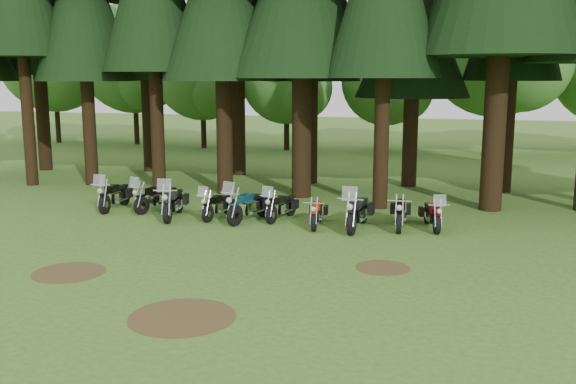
# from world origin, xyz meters

# --- Properties ---
(ground) EXTENTS (120.00, 120.00, 0.00)m
(ground) POSITION_xyz_m (0.00, 0.00, 0.00)
(ground) COLOR #3E6B24
(ground) RESTS_ON ground
(decid_0) EXTENTS (8.00, 7.78, 10.00)m
(decid_0) POSITION_xyz_m (-22.10, 25.26, 5.90)
(decid_0) COLOR black
(decid_0) RESTS_ON ground
(decid_1) EXTENTS (7.91, 7.69, 9.88)m
(decid_1) POSITION_xyz_m (-15.99, 25.76, 5.83)
(decid_1) COLOR black
(decid_1) RESTS_ON ground
(decid_2) EXTENTS (6.72, 6.53, 8.40)m
(decid_2) POSITION_xyz_m (-10.43, 24.78, 4.95)
(decid_2) COLOR black
(decid_2) RESTS_ON ground
(decid_3) EXTENTS (6.12, 5.95, 7.65)m
(decid_3) POSITION_xyz_m (-4.71, 25.13, 4.51)
(decid_3) COLOR black
(decid_3) RESTS_ON ground
(decid_4) EXTENTS (5.93, 5.76, 7.41)m
(decid_4) POSITION_xyz_m (1.58, 26.32, 4.37)
(decid_4) COLOR black
(decid_4) RESTS_ON ground
(decid_5) EXTENTS (8.45, 8.21, 10.56)m
(decid_5) POSITION_xyz_m (8.29, 25.71, 6.23)
(decid_5) COLOR black
(decid_5) RESTS_ON ground
(dirt_patch_0) EXTENTS (1.80, 1.80, 0.01)m
(dirt_patch_0) POSITION_xyz_m (-3.00, -2.00, 0.01)
(dirt_patch_0) COLOR #4C3D1E
(dirt_patch_0) RESTS_ON ground
(dirt_patch_1) EXTENTS (1.40, 1.40, 0.01)m
(dirt_patch_1) POSITION_xyz_m (4.50, 0.50, 0.01)
(dirt_patch_1) COLOR #4C3D1E
(dirt_patch_1) RESTS_ON ground
(dirt_patch_2) EXTENTS (2.20, 2.20, 0.01)m
(dirt_patch_2) POSITION_xyz_m (1.00, -4.00, 0.01)
(dirt_patch_2) COLOR #4C3D1E
(dirt_patch_2) RESTS_ON ground
(motorcycle_0) EXTENTS (0.51, 2.34, 1.47)m
(motorcycle_0) POSITION_xyz_m (-5.90, 5.16, 0.49)
(motorcycle_0) COLOR black
(motorcycle_0) RESTS_ON ground
(motorcycle_1) EXTENTS (0.96, 2.17, 1.39)m
(motorcycle_1) POSITION_xyz_m (-4.29, 5.34, 0.46)
(motorcycle_1) COLOR black
(motorcycle_1) RESTS_ON ground
(motorcycle_2) EXTENTS (0.82, 2.47, 1.56)m
(motorcycle_2) POSITION_xyz_m (-3.20, 4.43, 0.52)
(motorcycle_2) COLOR black
(motorcycle_2) RESTS_ON ground
(motorcycle_3) EXTENTS (0.57, 2.01, 1.26)m
(motorcycle_3) POSITION_xyz_m (-1.70, 4.79, 0.42)
(motorcycle_3) COLOR black
(motorcycle_3) RESTS_ON ground
(motorcycle_4) EXTENTS (0.98, 2.37, 1.51)m
(motorcycle_4) POSITION_xyz_m (-0.51, 4.64, 0.50)
(motorcycle_4) COLOR black
(motorcycle_4) RESTS_ON ground
(motorcycle_5) EXTENTS (0.66, 2.08, 1.31)m
(motorcycle_5) POSITION_xyz_m (0.45, 5.16, 0.44)
(motorcycle_5) COLOR black
(motorcycle_5) RESTS_ON ground
(motorcycle_6) EXTENTS (0.37, 2.00, 0.81)m
(motorcycle_6) POSITION_xyz_m (1.84, 4.53, 0.42)
(motorcycle_6) COLOR black
(motorcycle_6) RESTS_ON ground
(motorcycle_7) EXTENTS (0.51, 2.51, 1.58)m
(motorcycle_7) POSITION_xyz_m (3.19, 4.51, 0.53)
(motorcycle_7) COLOR black
(motorcycle_7) RESTS_ON ground
(motorcycle_8) EXTENTS (0.38, 2.26, 0.92)m
(motorcycle_8) POSITION_xyz_m (4.46, 5.09, 0.47)
(motorcycle_8) COLOR black
(motorcycle_8) RESTS_ON ground
(motorcycle_9) EXTENTS (0.78, 2.05, 1.30)m
(motorcycle_9) POSITION_xyz_m (5.48, 5.17, 0.43)
(motorcycle_9) COLOR black
(motorcycle_9) RESTS_ON ground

